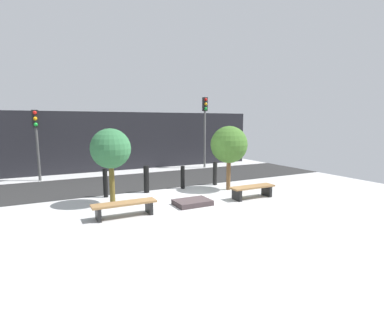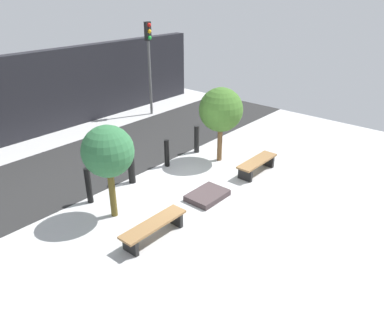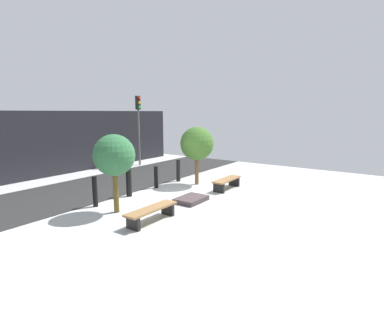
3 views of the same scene
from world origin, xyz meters
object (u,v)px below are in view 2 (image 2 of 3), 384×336
object	(u,v)px
tree_behind_right_bench	(221,110)
bollard_left	(131,167)
bench_left	(154,227)
bench_right	(257,164)
bollard_center	(167,153)
bollard_far_left	(89,186)
planter_bed	(207,195)
traffic_light_mid_west	(149,53)
tree_behind_left_bench	(108,152)
bollard_right	(197,139)

from	to	relation	value
tree_behind_right_bench	bollard_left	size ratio (longest dim) A/B	2.43
bench_left	bench_right	xyz separation A→B (m)	(4.60, -0.00, 0.01)
bollard_center	bollard_left	bearing A→B (deg)	180.00
bollard_far_left	bollard_center	size ratio (longest dim) A/B	1.13
bollard_far_left	tree_behind_right_bench	bearing A→B (deg)	-12.70
bollard_center	planter_bed	bearing A→B (deg)	-108.19
traffic_light_mid_west	bench_left	bearing A→B (deg)	-133.44
bench_left	tree_behind_left_bench	bearing A→B (deg)	90.26
bench_left	bollard_right	distance (m)	5.28
tree_behind_right_bench	bollard_right	size ratio (longest dim) A/B	2.53
bollard_far_left	bollard_left	distance (m)	1.54
bollard_far_left	bollard_center	bearing A→B (deg)	0.00
bench_right	bollard_far_left	world-z (taller)	bollard_far_left
planter_bed	bench_right	bearing A→B (deg)	-4.97
tree_behind_left_bench	bollard_far_left	xyz separation A→B (m)	(-0.01, 1.04, -1.30)
bench_left	traffic_light_mid_west	distance (m)	10.05
bollard_left	bollard_center	size ratio (longest dim) A/B	1.13
bench_left	traffic_light_mid_west	bearing A→B (deg)	46.82
bollard_left	bollard_right	bearing A→B (deg)	0.00
tree_behind_right_bench	bollard_right	xyz separation A→B (m)	(0.01, 1.04, -1.30)
tree_behind_left_bench	tree_behind_right_bench	size ratio (longest dim) A/B	0.98
bollard_left	traffic_light_mid_west	distance (m)	7.23
tree_behind_right_bench	bollard_center	world-z (taller)	tree_behind_right_bench
bench_left	bollard_left	size ratio (longest dim) A/B	1.75
bench_left	tree_behind_left_bench	world-z (taller)	tree_behind_left_bench
tree_behind_left_bench	bollard_far_left	world-z (taller)	tree_behind_left_bench
bench_right	planter_bed	distance (m)	2.32
bollard_left	bollard_center	xyz separation A→B (m)	(1.54, 0.00, -0.06)
bench_right	bollard_right	xyz separation A→B (m)	(0.01, 2.55, 0.19)
bench_right	bollard_left	bearing A→B (deg)	140.07
bollard_left	tree_behind_right_bench	bearing A→B (deg)	-18.70
planter_bed	bollard_far_left	distance (m)	3.33
bollard_center	bench_left	bearing A→B (deg)	-140.33
traffic_light_mid_west	tree_behind_left_bench	bearing A→B (deg)	-140.29
bench_left	tree_behind_right_bench	xyz separation A→B (m)	(4.60, 1.51, 1.49)
bench_left	bench_right	bearing A→B (deg)	0.26
tree_behind_right_bench	bollard_center	xyz separation A→B (m)	(-1.53, 1.04, -1.34)
bench_right	tree_behind_right_bench	size ratio (longest dim) A/B	0.67
bollard_left	bench_right	bearing A→B (deg)	-39.67
bench_left	planter_bed	size ratio (longest dim) A/B	1.58
planter_bed	tree_behind_right_bench	distance (m)	3.16
bench_left	tree_behind_left_bench	distance (m)	2.14
bollard_left	traffic_light_mid_west	size ratio (longest dim) A/B	0.26
bollard_far_left	bollard_center	xyz separation A→B (m)	(3.09, 0.00, -0.06)
bench_right	tree_behind_left_bench	world-z (taller)	tree_behind_left_bench
planter_bed	tree_behind_right_bench	xyz separation A→B (m)	(2.30, 1.31, 1.72)
bollard_far_left	bollard_left	world-z (taller)	bollard_far_left
tree_behind_right_bench	bollard_far_left	bearing A→B (deg)	167.30
tree_behind_right_bench	bollard_right	bearing A→B (deg)	89.23
planter_bed	traffic_light_mid_west	bearing A→B (deg)	57.40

